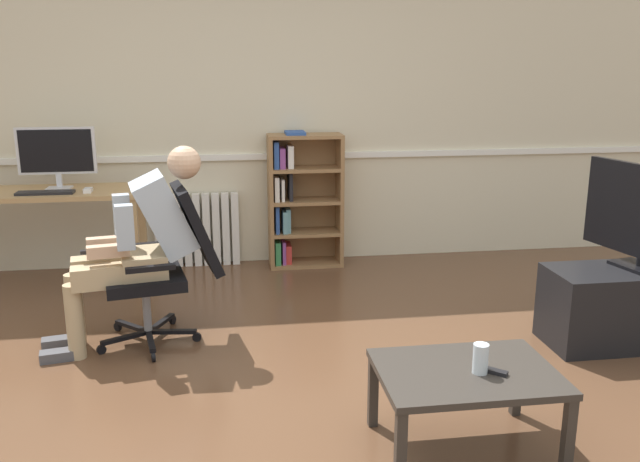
{
  "coord_description": "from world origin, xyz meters",
  "views": [
    {
      "loc": [
        -0.41,
        -3.03,
        1.7
      ],
      "look_at": [
        0.15,
        0.85,
        0.7
      ],
      "focal_mm": 37.29,
      "sensor_mm": 36.0,
      "label": 1
    }
  ],
  "objects": [
    {
      "name": "ground_plane",
      "position": [
        0.0,
        0.0,
        0.0
      ],
      "size": [
        18.0,
        18.0,
        0.0
      ],
      "primitive_type": "plane",
      "color": "brown"
    },
    {
      "name": "back_wall",
      "position": [
        0.0,
        2.65,
        1.35
      ],
      "size": [
        12.0,
        0.13,
        2.7
      ],
      "color": "beige",
      "rests_on": "ground_plane"
    },
    {
      "name": "computer_desk",
      "position": [
        -1.71,
        2.15,
        0.64
      ],
      "size": [
        1.31,
        0.56,
        0.76
      ],
      "color": "tan",
      "rests_on": "ground_plane"
    },
    {
      "name": "imac_monitor",
      "position": [
        -1.67,
        2.23,
        1.03
      ],
      "size": [
        0.58,
        0.14,
        0.47
      ],
      "color": "silver",
      "rests_on": "computer_desk"
    },
    {
      "name": "keyboard",
      "position": [
        -1.73,
        2.01,
        0.77
      ],
      "size": [
        0.41,
        0.12,
        0.02
      ],
      "primitive_type": "cube",
      "color": "black",
      "rests_on": "computer_desk"
    },
    {
      "name": "computer_mouse",
      "position": [
        -1.43,
        2.03,
        0.77
      ],
      "size": [
        0.06,
        0.1,
        0.03
      ],
      "primitive_type": "cube",
      "color": "white",
      "rests_on": "computer_desk"
    },
    {
      "name": "bookshelf",
      "position": [
        0.21,
        2.44,
        0.56
      ],
      "size": [
        0.62,
        0.29,
        1.14
      ],
      "color": "olive",
      "rests_on": "ground_plane"
    },
    {
      "name": "radiator",
      "position": [
        -0.66,
        2.54,
        0.31
      ],
      "size": [
        0.71,
        0.08,
        0.62
      ],
      "color": "white",
      "rests_on": "ground_plane"
    },
    {
      "name": "office_chair",
      "position": [
        -0.77,
        0.97,
        0.53
      ],
      "size": [
        0.78,
        0.63,
        0.98
      ],
      "rotation": [
        0.0,
        0.0,
        -1.38
      ],
      "color": "black",
      "rests_on": "ground_plane"
    },
    {
      "name": "person_seated",
      "position": [
        -0.95,
        0.94,
        0.65
      ],
      "size": [
        1.01,
        0.49,
        1.22
      ],
      "rotation": [
        0.0,
        0.0,
        -1.38
      ],
      "color": "tan",
      "rests_on": "ground_plane"
    },
    {
      "name": "tv_stand",
      "position": [
        2.06,
        0.51,
        0.24
      ],
      "size": [
        1.09,
        0.43,
        0.48
      ],
      "color": "black",
      "rests_on": "ground_plane"
    },
    {
      "name": "coffee_table",
      "position": [
        0.61,
        -0.47,
        0.34
      ],
      "size": [
        0.78,
        0.56,
        0.39
      ],
      "color": "#332D28",
      "rests_on": "ground_plane"
    },
    {
      "name": "drinking_glass",
      "position": [
        0.66,
        -0.51,
        0.45
      ],
      "size": [
        0.07,
        0.07,
        0.13
      ],
      "primitive_type": "cylinder",
      "color": "silver",
      "rests_on": "coffee_table"
    },
    {
      "name": "spare_remote",
      "position": [
        0.7,
        -0.51,
        0.4
      ],
      "size": [
        0.14,
        0.13,
        0.02
      ],
      "primitive_type": "cube",
      "rotation": [
        0.0,
        0.0,
        3.99
      ],
      "color": "black",
      "rests_on": "coffee_table"
    }
  ]
}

